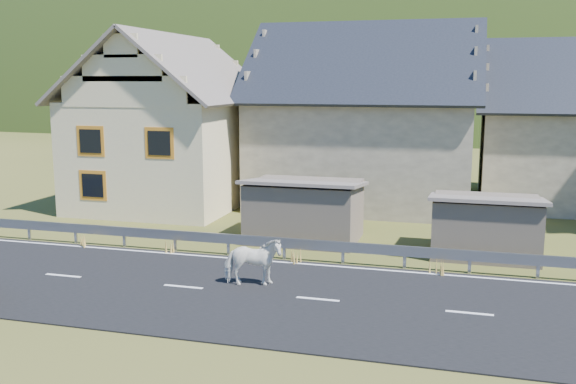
% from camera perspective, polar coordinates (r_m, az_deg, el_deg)
% --- Properties ---
extents(ground, '(160.00, 160.00, 0.00)m').
position_cam_1_polar(ground, '(17.80, 2.67, -9.62)').
color(ground, '#333E13').
rests_on(ground, ground).
extents(road, '(60.00, 7.00, 0.04)m').
position_cam_1_polar(road, '(17.80, 2.67, -9.56)').
color(road, black).
rests_on(road, ground).
extents(lane_markings, '(60.00, 6.60, 0.01)m').
position_cam_1_polar(lane_markings, '(17.79, 2.67, -9.48)').
color(lane_markings, silver).
rests_on(lane_markings, road).
extents(guardrail, '(28.10, 0.09, 0.75)m').
position_cam_1_polar(guardrail, '(21.09, 4.91, -4.92)').
color(guardrail, '#93969B').
rests_on(guardrail, ground).
extents(shed_left, '(4.30, 3.30, 2.40)m').
position_cam_1_polar(shed_left, '(24.06, 1.48, -1.71)').
color(shed_left, '#716153').
rests_on(shed_left, ground).
extents(shed_right, '(3.80, 2.90, 2.20)m').
position_cam_1_polar(shed_right, '(22.93, 17.16, -3.00)').
color(shed_right, '#716153').
rests_on(shed_right, ground).
extents(house_cream, '(7.80, 9.80, 8.30)m').
position_cam_1_polar(house_cream, '(31.54, -10.35, 6.87)').
color(house_cream, beige).
rests_on(house_cream, ground).
extents(house_stone_a, '(10.80, 9.80, 8.90)m').
position_cam_1_polar(house_stone_a, '(31.74, 7.03, 7.47)').
color(house_stone_a, tan).
rests_on(house_stone_a, ground).
extents(mountain, '(440.00, 280.00, 260.00)m').
position_cam_1_polar(mountain, '(198.08, 15.73, 2.04)').
color(mountain, '#233B16').
rests_on(mountain, ground).
extents(conifer_patch, '(76.00, 50.00, 28.00)m').
position_cam_1_polar(conifer_patch, '(139.33, -9.58, 9.82)').
color(conifer_patch, black).
rests_on(conifer_patch, ground).
extents(horse, '(1.17, 1.84, 1.44)m').
position_cam_1_polar(horse, '(18.73, -3.16, -6.20)').
color(horse, white).
rests_on(horse, road).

